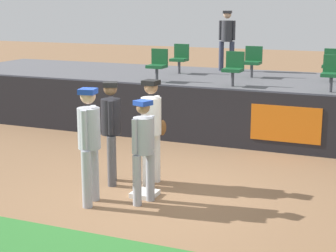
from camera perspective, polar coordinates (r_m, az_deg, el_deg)
The scene contains 15 objects.
ground_plane at distance 9.39m, azimuth -2.43°, elevation -7.24°, with size 60.00×60.00×0.00m, color #846042.
first_base at distance 9.40m, azimuth -2.40°, elevation -6.95°, with size 0.40×0.40×0.08m, color white.
player_fielder_home at distance 9.73m, azimuth -1.68°, elevation 0.10°, with size 0.38×0.57×1.87m.
player_runner_visitor at distance 8.84m, azimuth -8.06°, elevation -1.24°, with size 0.41×0.52×1.88m.
player_coach_visitor at distance 8.82m, azimuth -2.54°, elevation -1.90°, with size 0.41×0.45×1.68m.
player_umpire at distance 9.83m, azimuth -5.84°, elevation 0.06°, with size 0.47×0.47×1.83m.
field_wall at distance 12.58m, azimuth 4.90°, elevation 0.92°, with size 18.00×0.26×1.30m.
bleacher_platform at distance 15.02m, azimuth 7.94°, elevation 2.48°, with size 18.00×4.80×1.16m, color #59595E.
seat_back_left at distance 16.18m, azimuth 1.24°, elevation 7.07°, with size 0.45×0.44×0.84m.
seat_back_center at distance 15.52m, azimuth 8.65°, elevation 6.70°, with size 0.47×0.44×0.84m.
seat_front_right at distance 13.34m, azimuth 16.44°, elevation 5.38°, with size 0.44×0.44×0.84m.
seat_front_center at distance 13.79m, azimuth 6.74°, elevation 6.04°, with size 0.46×0.44×0.84m.
seat_back_right at distance 15.14m, azimuth 16.46°, elevation 6.19°, with size 0.45×0.44×0.84m.
seat_front_left at distance 14.49m, azimuth -1.05°, elevation 6.43°, with size 0.45×0.44×0.84m.
spectator_capped at distance 16.88m, azimuth 6.05°, elevation 9.13°, with size 0.49×0.38×1.77m.
Camera 1 is at (3.81, -7.97, 3.18)m, focal length 59.54 mm.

